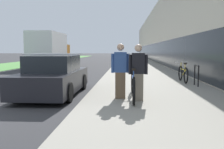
# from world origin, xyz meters

# --- Properties ---
(sidewalk_slab) EXTENTS (4.64, 70.00, 0.10)m
(sidewalk_slab) POSITION_xyz_m (5.97, 21.00, 0.05)
(sidewalk_slab) COLOR gray
(sidewalk_slab) RESTS_ON ground
(storefront_facade) EXTENTS (10.01, 70.00, 6.88)m
(storefront_facade) POSITION_xyz_m (13.33, 29.00, 3.44)
(storefront_facade) COLOR beige
(storefront_facade) RESTS_ON ground
(lawn_strip) EXTENTS (5.14, 70.00, 0.03)m
(lawn_strip) POSITION_xyz_m (-6.62, 25.00, 0.01)
(lawn_strip) COLOR #518E42
(lawn_strip) RESTS_ON ground
(tandem_bicycle) EXTENTS (0.52, 2.69, 0.94)m
(tandem_bicycle) POSITION_xyz_m (5.14, 2.09, 0.50)
(tandem_bicycle) COLOR black
(tandem_bicycle) RESTS_ON sidewalk_slab
(person_rider) EXTENTS (0.54, 0.21, 1.60)m
(person_rider) POSITION_xyz_m (5.28, 1.75, 0.91)
(person_rider) COLOR #756B5B
(person_rider) RESTS_ON sidewalk_slab
(person_bystander) EXTENTS (0.55, 0.22, 1.63)m
(person_bystander) POSITION_xyz_m (4.77, 2.07, 0.92)
(person_bystander) COLOR brown
(person_bystander) RESTS_ON sidewalk_slab
(bike_rack_hoop) EXTENTS (0.05, 0.60, 0.84)m
(bike_rack_hoop) POSITION_xyz_m (7.76, 4.84, 0.62)
(bike_rack_hoop) COLOR black
(bike_rack_hoop) RESTS_ON sidewalk_slab
(cruiser_bike_nearest) EXTENTS (0.52, 1.81, 0.89)m
(cruiser_bike_nearest) POSITION_xyz_m (7.50, 6.05, 0.48)
(cruiser_bike_nearest) COLOR black
(cruiser_bike_nearest) RESTS_ON sidewalk_slab
(parked_sedan_curbside) EXTENTS (1.81, 4.13, 1.42)m
(parked_sedan_curbside) POSITION_xyz_m (2.45, 3.08, 0.62)
(parked_sedan_curbside) COLOR black
(parked_sedan_curbside) RESTS_ON ground
(moving_truck) EXTENTS (2.39, 6.71, 3.10)m
(moving_truck) POSITION_xyz_m (-2.15, 17.42, 1.56)
(moving_truck) COLOR orange
(moving_truck) RESTS_ON ground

